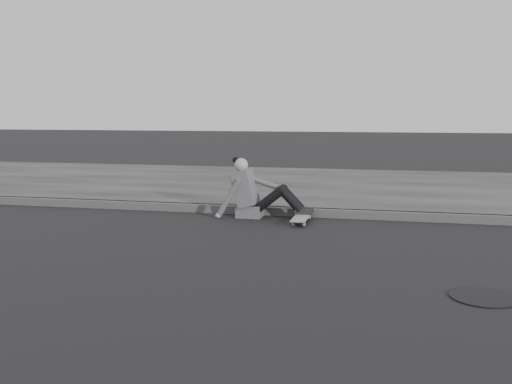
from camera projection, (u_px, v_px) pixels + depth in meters
ground at (388, 267)px, 5.64m from camera, size 80.00×80.00×0.00m
curb at (389, 215)px, 8.12m from camera, size 24.00×0.16×0.12m
sidewalk at (389, 188)px, 11.04m from camera, size 24.00×6.00×0.12m
manhole at (483, 297)px, 4.70m from camera, size 0.54×0.54×0.01m
skateboard at (302, 217)px, 7.92m from camera, size 0.20×0.78×0.09m
seated_woman at (254, 193)px, 8.28m from camera, size 1.38×0.46×0.88m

